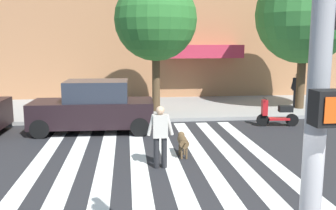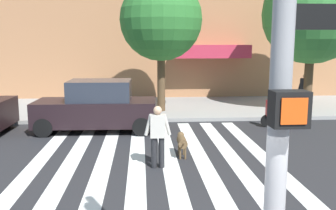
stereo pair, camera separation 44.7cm
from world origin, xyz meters
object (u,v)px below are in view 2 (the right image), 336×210
Objects in this scene: parked_scooter at (282,115)px; pedestrian_bystander at (305,89)px; dog_on_leash at (182,141)px; parked_car_behind_first at (97,107)px; pedestrian_dog_walker at (158,133)px; street_tree_middle at (312,14)px; street_tree_nearest at (161,20)px; traffic_light_pole at (288,7)px.

parked_scooter is 1.00× the size of pedestrian_bystander.
dog_on_leash is 0.60× the size of pedestrian_bystander.
parked_car_behind_first is 4.73m from pedestrian_dog_walker.
parked_scooter is 5.49m from street_tree_middle.
pedestrian_bystander is at bearing 54.36° from parked_scooter.
street_tree_nearest is (2.53, 3.14, 3.32)m from parked_car_behind_first.
street_tree_middle is at bearing 64.54° from traffic_light_pole.
parked_scooter is 1.65× the size of dog_on_leash.
pedestrian_dog_walker is 1.66× the size of dog_on_leash.
street_tree_middle is 4.01× the size of pedestrian_bystander.
street_tree_nearest reaches higher than dog_on_leash.
traffic_light_pole is 3.54× the size of pedestrian_bystander.
street_tree_middle is at bearing 18.18° from parked_car_behind_first.
street_tree_nearest reaches higher than traffic_light_pole.
parked_scooter is at bearing 0.91° from parked_car_behind_first.
street_tree_middle reaches higher than traffic_light_pole.
dog_on_leash is at bearing -135.74° from street_tree_middle.
parked_scooter is 5.49m from dog_on_leash.
traffic_light_pole is 15.36m from street_tree_middle.
street_tree_nearest reaches higher than parked_car_behind_first.
parked_car_behind_first is at bearing -128.90° from street_tree_nearest.
pedestrian_dog_walker is 1.00× the size of pedestrian_bystander.
dog_on_leash is (0.73, 0.92, -0.48)m from pedestrian_dog_walker.
street_tree_middle is at bearing 51.96° from parked_scooter.
parked_car_behind_first is 10.48m from street_tree_middle.
parked_scooter is at bearing 41.21° from pedestrian_dog_walker.
parked_scooter is at bearing -125.64° from pedestrian_bystander.
pedestrian_bystander is (-0.08, 0.16, -3.40)m from street_tree_middle.
pedestrian_bystander is (6.50, 6.57, 0.63)m from dog_on_leash.
street_tree_middle is at bearing -63.84° from pedestrian_bystander.
parked_car_behind_first is at bearing -179.09° from parked_scooter.
pedestrian_dog_walker is (-0.49, -7.41, -3.29)m from street_tree_nearest.
street_tree_nearest reaches higher than pedestrian_bystander.
pedestrian_dog_walker is at bearing -138.79° from parked_scooter.
pedestrian_dog_walker reaches higher than dog_on_leash.
street_tree_middle reaches higher than parked_car_behind_first.
dog_on_leash is (-4.27, -3.45, -0.04)m from parked_scooter.
traffic_light_pole is at bearing -111.45° from parked_scooter.
street_tree_middle is 6.66× the size of dog_on_leash.
street_tree_middle is 10.95m from pedestrian_dog_walker.
traffic_light_pole is 1.32× the size of parked_car_behind_first.
pedestrian_bystander reaches higher than dog_on_leash.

